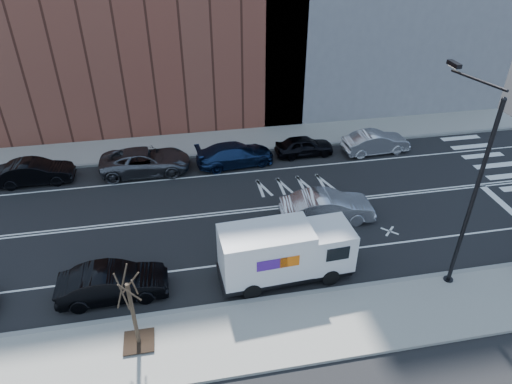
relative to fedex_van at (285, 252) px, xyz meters
name	(u,v)px	position (x,y,z in m)	size (l,w,h in m)	color
ground	(268,208)	(0.41, 5.60, -1.49)	(120.00, 120.00, 0.00)	black
sidewalk_near	(311,326)	(0.41, -3.20, -1.41)	(44.00, 3.60, 0.15)	gray
sidewalk_far	(243,140)	(0.41, 14.40, -1.41)	(44.00, 3.60, 0.15)	gray
curb_near	(300,295)	(0.41, -1.40, -1.40)	(44.00, 0.25, 0.17)	gray
curb_far	(247,151)	(0.41, 12.60, -1.40)	(44.00, 0.25, 0.17)	gray
road_markings	(268,208)	(0.41, 5.60, -1.48)	(40.00, 8.60, 0.01)	white
streetlight	(469,184)	(7.41, -1.31, 3.59)	(0.44, 4.02, 9.34)	black
street_tree	(135,320)	(-6.60, -2.80, -0.03)	(1.20, 1.20, 3.75)	black
fedex_van	(285,252)	(0.00, 0.00, 0.00)	(6.30, 2.47, 2.83)	black
far_parked_b	(35,172)	(-13.19, 11.09, -0.74)	(1.59, 4.55, 1.50)	black
far_parked_c	(145,161)	(-6.48, 11.16, -0.69)	(2.63, 5.70, 1.58)	#4F5157
far_parked_d	(235,154)	(-0.66, 11.09, -0.74)	(2.09, 5.14, 1.49)	#16284E
far_parked_e	(304,146)	(4.22, 11.54, -0.81)	(1.61, 3.99, 1.36)	black
far_parked_f	(376,142)	(9.21, 11.00, -0.72)	(1.61, 4.63, 1.53)	#BCBCC1
driving_sedan	(327,207)	(3.36, 3.93, -0.65)	(1.77, 5.08, 1.67)	silver
near_parked_rear_a	(113,283)	(-7.72, 0.15, -0.70)	(1.66, 4.75, 1.56)	black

